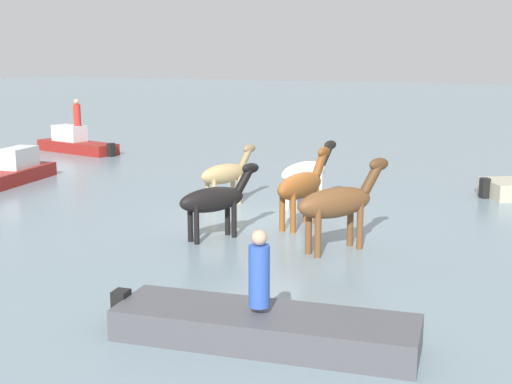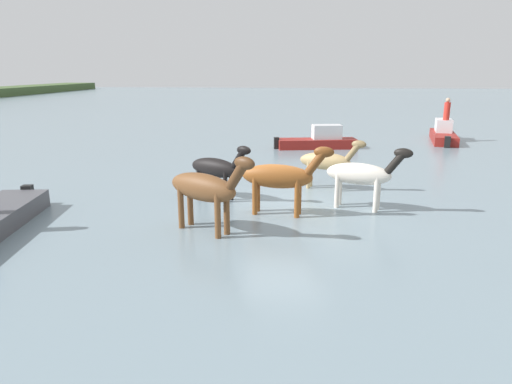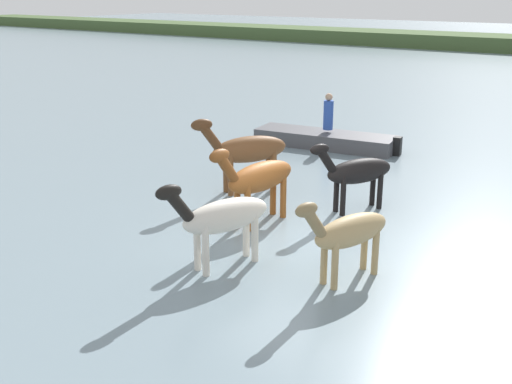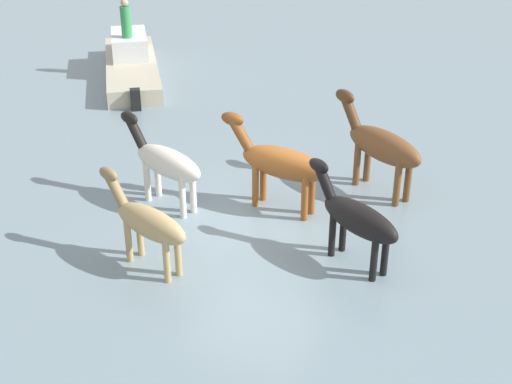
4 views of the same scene
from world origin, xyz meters
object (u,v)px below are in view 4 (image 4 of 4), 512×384
horse_lead (357,218)px  horse_rear_stallion (280,163)px  person_helmsman_aft (126,20)px  horse_mid_herd (148,222)px  boat_motor_center (131,66)px  horse_gray_outer (165,162)px  horse_dark_mare (381,145)px

horse_lead → horse_rear_stallion: size_ratio=0.85×
horse_rear_stallion → person_helmsman_aft: size_ratio=2.09×
horse_rear_stallion → horse_lead: bearing=153.7°
horse_mid_herd → boat_motor_center: horse_mid_herd is taller
horse_gray_outer → horse_dark_mare: size_ratio=0.96×
horse_gray_outer → horse_lead: bearing=-169.3°
person_helmsman_aft → horse_gray_outer: bearing=36.6°
boat_motor_center → person_helmsman_aft: size_ratio=4.62×
person_helmsman_aft → boat_motor_center: bearing=57.3°
horse_mid_herd → person_helmsman_aft: 11.06m
horse_lead → boat_motor_center: (-7.62, -9.37, -0.63)m
boat_motor_center → horse_rear_stallion: bearing=-163.7°
horse_rear_stallion → boat_motor_center: size_ratio=0.45×
horse_mid_herd → boat_motor_center: size_ratio=0.39×
person_helmsman_aft → horse_lead: bearing=50.9°
horse_rear_stallion → boat_motor_center: (-6.23, -7.37, -0.73)m
horse_gray_outer → person_helmsman_aft: size_ratio=1.95×
horse_lead → horse_rear_stallion: (-1.40, -2.00, 0.10)m
horse_dark_mare → boat_motor_center: (-4.67, -9.08, -0.78)m
horse_mid_herd → horse_dark_mare: 5.45m
horse_mid_herd → horse_dark_mare: (-4.47, 3.11, 0.17)m
horse_gray_outer → boat_motor_center: bearing=-34.4°
horse_rear_stallion → horse_dark_mare: horse_dark_mare is taller
horse_lead → boat_motor_center: size_ratio=0.38×
horse_dark_mare → horse_gray_outer: bearing=61.1°
horse_mid_herd → horse_rear_stallion: horse_rear_stallion is taller
horse_rear_stallion → person_helmsman_aft: bearing=-31.5°
boat_motor_center → horse_dark_mare: bearing=-150.7°
horse_mid_herd → horse_gray_outer: 2.32m
horse_mid_herd → horse_gray_outer: size_ratio=0.93×
horse_gray_outer → horse_dark_mare: bearing=-130.4°
horse_rear_stallion → horse_gray_outer: bearing=27.3°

